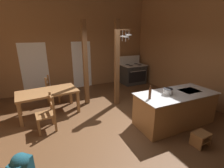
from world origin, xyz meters
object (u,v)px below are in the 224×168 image
dining_table (48,94)px  ladderback_chair_by_post (47,114)px  kitchen_island (175,108)px  mixing_bowl_on_counter (167,90)px  step_stool (201,138)px  ladderback_chair_near_window (52,90)px  stockpot_on_counter (168,91)px  stove_range (133,74)px  bottle_tall_on_counter (150,94)px

dining_table → ladderback_chair_by_post: ladderback_chair_by_post is taller
kitchen_island → dining_table: kitchen_island is taller
kitchen_island → mixing_bowl_on_counter: mixing_bowl_on_counter is taller
dining_table → ladderback_chair_by_post: bearing=-97.5°
step_stool → ladderback_chair_near_window: size_ratio=0.38×
ladderback_chair_near_window → stockpot_on_counter: bearing=-50.6°
ladderback_chair_near_window → stockpot_on_counter: stockpot_on_counter is taller
ladderback_chair_near_window → ladderback_chair_by_post: bearing=-100.3°
kitchen_island → stove_range: bearing=73.3°
dining_table → ladderback_chair_by_post: 0.93m
kitchen_island → dining_table: bearing=144.6°
kitchen_island → stove_range: stove_range is taller
ladderback_chair_near_window → bottle_tall_on_counter: bearing=-58.1°
stove_range → ladderback_chair_by_post: stove_range is taller
kitchen_island → stockpot_on_counter: size_ratio=7.12×
ladderback_chair_by_post → bottle_tall_on_counter: bottle_tall_on_counter is taller
dining_table → stockpot_on_counter: 3.43m
stove_range → bottle_tall_on_counter: size_ratio=3.97×
stove_range → dining_table: size_ratio=0.75×
kitchen_island → ladderback_chair_by_post: ladderback_chair_by_post is taller
dining_table → stockpot_on_counter: bearing=-37.7°
step_stool → ladderback_chair_by_post: (-2.94, 2.16, 0.27)m
step_stool → bottle_tall_on_counter: (-0.72, 0.95, 0.85)m
stove_range → step_stool: stove_range is taller
stove_range → ladderback_chair_by_post: (-4.18, -2.37, -0.03)m
step_stool → dining_table: (-2.82, 3.06, 0.47)m
stove_range → dining_table: stove_range is taller
stove_range → step_stool: 4.70m
kitchen_island → mixing_bowl_on_counter: 0.55m
ladderback_chair_near_window → mixing_bowl_on_counter: mixing_bowl_on_counter is taller
stockpot_on_counter → bottle_tall_on_counter: 0.60m
ladderback_chair_near_window → mixing_bowl_on_counter: bearing=-47.0°
step_stool → bottle_tall_on_counter: bearing=126.9°
stockpot_on_counter → mixing_bowl_on_counter: bearing=48.3°
step_stool → dining_table: 4.19m
step_stool → bottle_tall_on_counter: bottle_tall_on_counter is taller
ladderback_chair_near_window → stove_range: bearing=7.9°
ladderback_chair_near_window → stockpot_on_counter: size_ratio=3.07×
step_stool → bottle_tall_on_counter: size_ratio=1.10×
dining_table → mixing_bowl_on_counter: size_ratio=8.81×
kitchen_island → stove_range: size_ratio=1.67×
ladderback_chair_by_post → bottle_tall_on_counter: bearing=-28.4°
stove_range → ladderback_chair_by_post: 4.81m
kitchen_island → ladderback_chair_near_window: bearing=132.2°
step_stool → ladderback_chair_by_post: size_ratio=0.38×
stove_range → ladderback_chair_near_window: bearing=-172.1°
ladderback_chair_by_post → stockpot_on_counter: (2.82, -1.18, 0.52)m
step_stool → ladderback_chair_near_window: (-2.61, 3.99, 0.27)m
step_stool → dining_table: dining_table is taller
kitchen_island → dining_table: (-2.99, 2.13, 0.21)m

